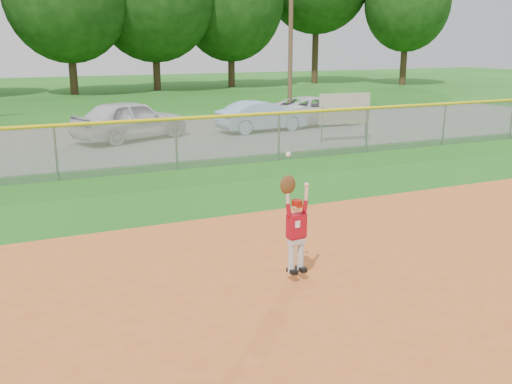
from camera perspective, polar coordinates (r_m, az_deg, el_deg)
ground at (r=8.32m, az=12.76°, el=-11.56°), size 120.00×120.00×0.00m
parking_strip at (r=22.65m, az=-12.27°, el=5.23°), size 44.00×10.00×0.03m
car_white_a at (r=22.24m, az=-12.41°, el=7.08°), size 4.83×3.41×1.53m
car_blue at (r=23.89m, az=0.62°, el=7.61°), size 3.93×1.72×1.25m
car_white_b at (r=25.95m, az=6.02°, el=8.11°), size 4.66×2.35×1.27m
sponsor_sign at (r=21.53m, az=8.86°, el=8.10°), size 2.04×0.28×1.82m
outfield_fence at (r=16.77m, az=-7.99°, el=5.17°), size 40.06×0.10×1.55m
power_lines at (r=28.46m, az=-13.47°, el=16.48°), size 19.40×0.24×9.00m
ballplayer at (r=8.70m, az=3.94°, el=-3.26°), size 0.52×0.24×1.91m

